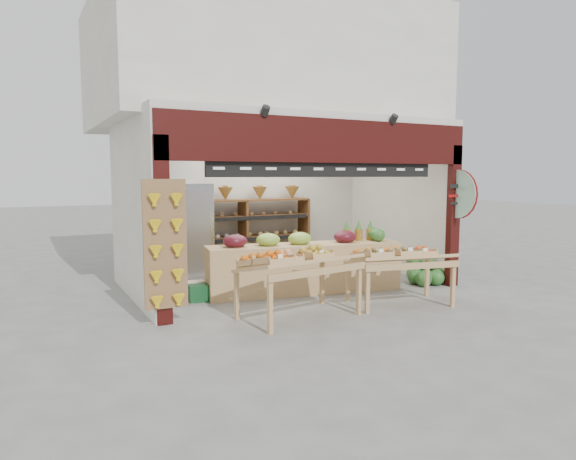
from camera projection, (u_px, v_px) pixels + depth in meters
The scene contains 11 objects.
ground at pixel (298, 289), 9.46m from camera, with size 60.00×60.00×0.00m, color slate.
shop_structure at pixel (261, 86), 10.47m from camera, with size 6.36×5.12×5.40m.
banana_board at pixel (166, 247), 7.05m from camera, with size 0.60×0.15×1.80m.
gift_sign at pixel (458, 194), 9.54m from camera, with size 0.04×0.93×0.92m.
back_shelving at pixel (243, 222), 10.88m from camera, with size 3.00×0.49×1.85m.
refrigerator at pixel (189, 232), 10.28m from camera, with size 0.75×0.75×1.93m, color #ACAEB3.
cardboard_stack at pixel (180, 288), 8.59m from camera, with size 0.96×0.70×0.60m.
mid_counter at pixel (304, 266), 9.20m from camera, with size 3.57×1.28×1.10m.
display_table_left at pixel (290, 262), 7.51m from camera, with size 1.86×1.22×1.09m.
display_table_right at pixel (396, 256), 8.31m from camera, with size 1.75×1.21×1.02m.
watermelon_pile at pixel (425, 273), 9.97m from camera, with size 0.82×0.77×0.58m.
Camera 1 is at (-4.48, -8.14, 2.10)m, focal length 32.00 mm.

